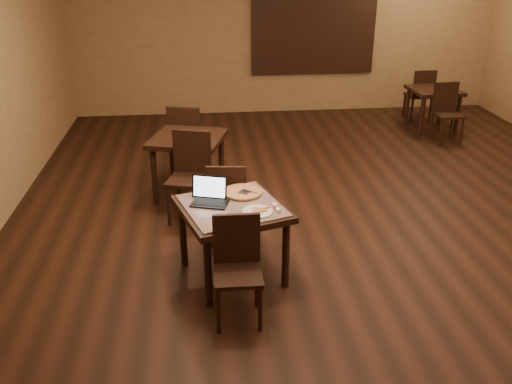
{
  "coord_description": "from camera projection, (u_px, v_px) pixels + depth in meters",
  "views": [
    {
      "loc": [
        -1.68,
        -5.3,
        2.94
      ],
      "look_at": [
        -1.18,
        -0.7,
        0.85
      ],
      "focal_mm": 38.0,
      "sensor_mm": 36.0,
      "label": 1
    }
  ],
  "objects": [
    {
      "name": "other_table_b_chair_far",
      "position": [
        187.0,
        137.0,
        7.37
      ],
      "size": [
        0.56,
        0.56,
        1.04
      ],
      "rotation": [
        0.0,
        0.0,
        2.86
      ],
      "color": "black",
      "rests_on": "ground"
    },
    {
      "name": "mural",
      "position": [
        314.0,
        30.0,
        10.08
      ],
      "size": [
        2.34,
        0.05,
        1.64
      ],
      "color": "#244C86",
      "rests_on": "wall_back"
    },
    {
      "name": "napkin_roll",
      "position": [
        277.0,
        208.0,
        4.93
      ],
      "size": [
        0.06,
        0.18,
        0.04
      ],
      "rotation": [
        0.0,
        0.0,
        0.14
      ],
      "color": "white",
      "rests_on": "tiled_table"
    },
    {
      "name": "chair_main_far",
      "position": [
        227.0,
        199.0,
        5.68
      ],
      "size": [
        0.46,
        0.46,
        0.94
      ],
      "rotation": [
        0.0,
        0.0,
        3.02
      ],
      "color": "black",
      "rests_on": "ground"
    },
    {
      "name": "pizza_whole",
      "position": [
        243.0,
        192.0,
        5.24
      ],
      "size": [
        0.38,
        0.38,
        0.03
      ],
      "color": "#D3BC8C",
      "rests_on": "pizza_pan"
    },
    {
      "name": "ground",
      "position": [
        353.0,
        230.0,
        6.18
      ],
      "size": [
        10.0,
        10.0,
        0.0
      ],
      "primitive_type": "plane",
      "color": "black",
      "rests_on": "ground"
    },
    {
      "name": "spatula",
      "position": [
        245.0,
        192.0,
        5.23
      ],
      "size": [
        0.27,
        0.24,
        0.01
      ],
      "primitive_type": "cube",
      "rotation": [
        0.0,
        0.0,
        0.93
      ],
      "color": "silver",
      "rests_on": "pizza_whole"
    },
    {
      "name": "wall_back",
      "position": [
        287.0,
        32.0,
        10.09
      ],
      "size": [
        8.0,
        0.02,
        3.0
      ],
      "primitive_type": "cube",
      "color": "#95724C",
      "rests_on": "ground"
    },
    {
      "name": "other_table_b",
      "position": [
        188.0,
        147.0,
        6.79
      ],
      "size": [
        1.06,
        1.06,
        0.8
      ],
      "rotation": [
        0.0,
        0.0,
        -0.28
      ],
      "color": "black",
      "rests_on": "ground"
    },
    {
      "name": "tiled_table",
      "position": [
        232.0,
        215.0,
        5.07
      ],
      "size": [
        1.16,
        1.16,
        0.76
      ],
      "rotation": [
        0.0,
        0.0,
        0.31
      ],
      "color": "black",
      "rests_on": "ground"
    },
    {
      "name": "chair_main_near",
      "position": [
        237.0,
        262.0,
        4.56
      ],
      "size": [
        0.41,
        0.41,
        0.93
      ],
      "rotation": [
        0.0,
        0.0,
        -0.02
      ],
      "color": "black",
      "rests_on": "ground"
    },
    {
      "name": "other_table_a_chair_near",
      "position": [
        447.0,
        109.0,
        8.84
      ],
      "size": [
        0.43,
        0.43,
        0.96
      ],
      "rotation": [
        0.0,
        0.0,
        0.04
      ],
      "color": "black",
      "rests_on": "ground"
    },
    {
      "name": "pizza_pan",
      "position": [
        243.0,
        193.0,
        5.25
      ],
      "size": [
        0.36,
        0.36,
        0.01
      ],
      "primitive_type": "cylinder",
      "color": "silver",
      "rests_on": "tiled_table"
    },
    {
      "name": "other_table_a",
      "position": [
        434.0,
        96.0,
        9.31
      ],
      "size": [
        0.82,
        0.82,
        0.74
      ],
      "rotation": [
        0.0,
        0.0,
        0.04
      ],
      "color": "black",
      "rests_on": "ground"
    },
    {
      "name": "other_table_a_chair_far",
      "position": [
        421.0,
        92.0,
        9.85
      ],
      "size": [
        0.43,
        0.43,
        0.96
      ],
      "rotation": [
        0.0,
        0.0,
        3.18
      ],
      "color": "black",
      "rests_on": "ground"
    },
    {
      "name": "pizza_slice",
      "position": [
        257.0,
        210.0,
        4.87
      ],
      "size": [
        0.22,
        0.22,
        0.02
      ],
      "primitive_type": null,
      "rotation": [
        0.0,
        0.0,
        0.3
      ],
      "color": "#D3BC8C",
      "rests_on": "plate"
    },
    {
      "name": "other_table_b_chair_near",
      "position": [
        190.0,
        171.0,
        6.27
      ],
      "size": [
        0.56,
        0.56,
        1.04
      ],
      "rotation": [
        0.0,
        0.0,
        -0.28
      ],
      "color": "black",
      "rests_on": "ground"
    },
    {
      "name": "plate",
      "position": [
        257.0,
        212.0,
        4.88
      ],
      "size": [
        0.28,
        0.28,
        0.02
      ],
      "primitive_type": "cylinder",
      "color": "white",
      "rests_on": "tiled_table"
    },
    {
      "name": "laptop",
      "position": [
        210.0,
        195.0,
        5.07
      ],
      "size": [
        0.39,
        0.35,
        0.23
      ],
      "rotation": [
        0.0,
        0.0,
        -0.31
      ],
      "color": "black",
      "rests_on": "tiled_table"
    }
  ]
}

